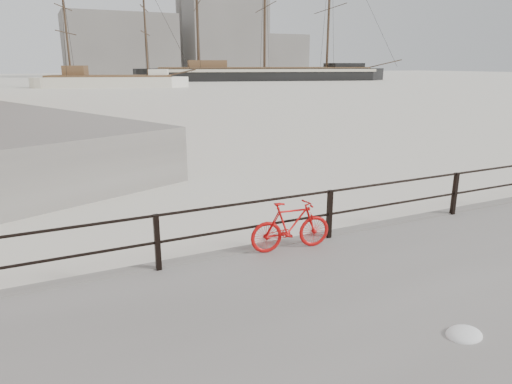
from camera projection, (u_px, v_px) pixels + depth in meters
name	position (u px, v px, depth m)	size (l,w,h in m)	color
ground	(324.00, 251.00, 9.55)	(400.00, 400.00, 0.00)	white
promenade	(493.00, 346.00, 6.02)	(36.00, 8.00, 0.35)	gray
guardrail	(329.00, 214.00, 9.19)	(28.00, 0.10, 1.00)	black
bicycle	(291.00, 226.00, 8.59)	(1.59, 0.24, 0.96)	red
snow_mounds	(504.00, 257.00, 8.02)	(23.89, 2.59, 0.32)	white
barque_black	(264.00, 81.00, 106.00)	(66.32, 21.70, 37.09)	black
schooner_mid	(111.00, 87.00, 75.35)	(27.14, 11.48, 19.68)	silver
industrial_west	(120.00, 46.00, 137.00)	(32.00, 18.00, 18.00)	gray
industrial_mid	(222.00, 39.00, 155.04)	(26.00, 20.00, 24.00)	gray
industrial_east	(275.00, 55.00, 170.28)	(20.00, 16.00, 14.00)	gray
smokestack	(180.00, 7.00, 151.28)	(2.80, 2.80, 44.00)	gray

